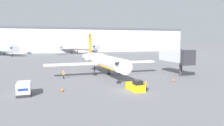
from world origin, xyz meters
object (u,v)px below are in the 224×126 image
(pushback_tug, at_px, (135,86))
(luggage_cart, at_px, (24,89))
(worker_by_wing, at_px, (63,75))
(airplane_parked_far_left, at_px, (76,47))
(traffic_cone_left, at_px, (62,89))
(airplane_parked_far_right, at_px, (0,48))
(worker_near_tug, at_px, (146,86))
(jet_bridge, at_px, (176,56))
(airplane_main, at_px, (102,60))
(traffic_cone_right, at_px, (173,80))

(pushback_tug, xyz_separation_m, luggage_cart, (-17.49, 2.44, 0.32))
(worker_by_wing, bearing_deg, airplane_parked_far_left, 78.96)
(traffic_cone_left, bearing_deg, airplane_parked_far_right, 103.51)
(luggage_cart, relative_size, traffic_cone_left, 4.40)
(worker_near_tug, distance_m, airplane_parked_far_right, 106.30)
(pushback_tug, bearing_deg, jet_bridge, 36.14)
(jet_bridge, bearing_deg, airplane_parked_far_right, 120.25)
(airplane_main, distance_m, traffic_cone_left, 17.94)
(luggage_cart, xyz_separation_m, airplane_parked_far_left, (23.97, 97.98, 3.11))
(traffic_cone_left, xyz_separation_m, traffic_cone_right, (22.46, 1.77, -0.10))
(worker_by_wing, height_order, jet_bridge, jet_bridge)
(airplane_main, distance_m, pushback_tug, 17.17)
(traffic_cone_right, distance_m, airplane_parked_far_right, 104.68)
(traffic_cone_left, height_order, airplane_parked_far_left, airplane_parked_far_left)
(airplane_main, relative_size, traffic_cone_right, 43.77)
(pushback_tug, relative_size, worker_by_wing, 2.38)
(pushback_tug, relative_size, jet_bridge, 0.39)
(airplane_parked_far_left, xyz_separation_m, jet_bridge, (9.61, -88.67, 0.33))
(luggage_cart, xyz_separation_m, worker_by_wing, (7.29, 12.50, -0.09))
(worker_by_wing, distance_m, airplane_parked_far_left, 87.15)
(traffic_cone_right, height_order, jet_bridge, jet_bridge)
(pushback_tug, bearing_deg, airplane_parked_far_right, 109.37)
(pushback_tug, height_order, traffic_cone_left, pushback_tug)
(traffic_cone_left, height_order, jet_bridge, jet_bridge)
(jet_bridge, bearing_deg, airplane_parked_far_left, 96.18)
(airplane_main, bearing_deg, traffic_cone_right, -46.37)
(pushback_tug, distance_m, worker_near_tug, 1.74)
(traffic_cone_left, relative_size, traffic_cone_right, 1.30)
(worker_near_tug, bearing_deg, pushback_tug, 150.85)
(luggage_cart, height_order, worker_by_wing, luggage_cart)
(worker_near_tug, bearing_deg, jet_bridge, 40.83)
(traffic_cone_right, xyz_separation_m, airplane_parked_far_left, (-4.23, 95.60, 3.83))
(worker_near_tug, xyz_separation_m, airplane_parked_far_right, (-36.33, 99.86, 2.94))
(worker_by_wing, bearing_deg, traffic_cone_left, -97.46)
(luggage_cart, height_order, jet_bridge, jet_bridge)
(traffic_cone_right, relative_size, airplane_parked_far_left, 0.02)
(worker_by_wing, bearing_deg, airplane_main, 11.79)
(airplane_main, distance_m, worker_near_tug, 18.11)
(traffic_cone_left, xyz_separation_m, airplane_parked_far_right, (-23.06, 95.96, 3.40))
(pushback_tug, xyz_separation_m, jet_bridge, (16.09, 11.75, 3.76))
(traffic_cone_right, bearing_deg, traffic_cone_left, -175.50)
(worker_near_tug, bearing_deg, traffic_cone_right, 31.63)
(traffic_cone_right, relative_size, airplane_parked_far_right, 0.02)
(traffic_cone_left, distance_m, traffic_cone_right, 22.53)
(traffic_cone_left, bearing_deg, worker_near_tug, -16.36)
(airplane_main, height_order, luggage_cart, airplane_main)
(airplane_main, xyz_separation_m, pushback_tug, (0.81, -16.90, -2.91))
(airplane_parked_far_left, bearing_deg, worker_by_wing, -101.04)
(traffic_cone_right, xyz_separation_m, airplane_parked_far_right, (-45.52, 94.20, 3.50))
(traffic_cone_left, bearing_deg, pushback_tug, -14.55)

